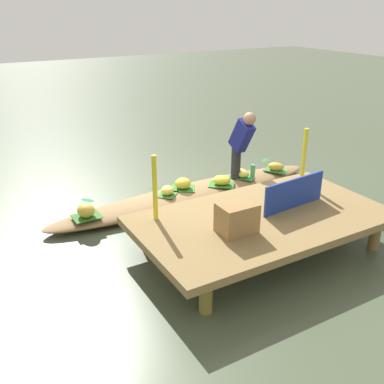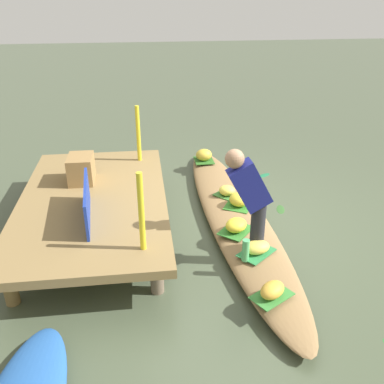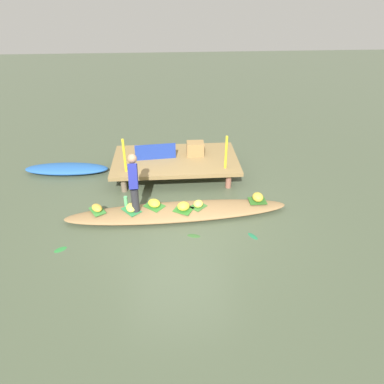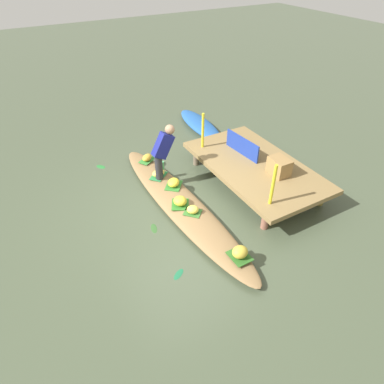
% 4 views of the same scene
% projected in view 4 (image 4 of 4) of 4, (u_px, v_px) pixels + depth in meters
% --- Properties ---
extents(canal_water, '(40.00, 40.00, 0.00)m').
position_uv_depth(canal_water, '(180.00, 208.00, 6.80)').
color(canal_water, '#46523B').
rests_on(canal_water, ground).
extents(dock_platform, '(3.20, 1.80, 0.49)m').
position_uv_depth(dock_platform, '(255.00, 166.00, 7.25)').
color(dock_platform, olive).
rests_on(dock_platform, ground).
extents(vendor_boat, '(4.86, 0.97, 0.19)m').
position_uv_depth(vendor_boat, '(180.00, 204.00, 6.75)').
color(vendor_boat, olive).
rests_on(vendor_boat, ground).
extents(moored_boat, '(2.24, 0.77, 0.21)m').
position_uv_depth(moored_boat, '(200.00, 125.00, 9.60)').
color(moored_boat, '#2558A3').
rests_on(moored_boat, ground).
extents(leaf_mat_0, '(0.38, 0.32, 0.01)m').
position_uv_depth(leaf_mat_0, '(239.00, 256.00, 5.50)').
color(leaf_mat_0, '#2D6322').
rests_on(leaf_mat_0, vendor_boat).
extents(banana_bunch_0, '(0.26, 0.29, 0.20)m').
position_uv_depth(banana_bunch_0, '(240.00, 252.00, 5.44)').
color(banana_bunch_0, gold).
rests_on(banana_bunch_0, vendor_boat).
extents(leaf_mat_1, '(0.47, 0.49, 0.01)m').
position_uv_depth(leaf_mat_1, '(159.00, 176.00, 7.37)').
color(leaf_mat_1, '#2C8143').
rests_on(leaf_mat_1, vendor_boat).
extents(banana_bunch_1, '(0.26, 0.33, 0.14)m').
position_uv_depth(banana_bunch_1, '(158.00, 173.00, 7.33)').
color(banana_bunch_1, '#ECD055').
rests_on(banana_bunch_1, vendor_boat).
extents(leaf_mat_2, '(0.41, 0.47, 0.01)m').
position_uv_depth(leaf_mat_2, '(147.00, 160.00, 7.89)').
color(leaf_mat_2, '#388335').
rests_on(leaf_mat_2, vendor_boat).
extents(banana_bunch_2, '(0.32, 0.34, 0.14)m').
position_uv_depth(banana_bunch_2, '(147.00, 157.00, 7.85)').
color(banana_bunch_2, gold).
rests_on(banana_bunch_2, vendor_boat).
extents(leaf_mat_3, '(0.48, 0.47, 0.01)m').
position_uv_depth(leaf_mat_3, '(180.00, 204.00, 6.57)').
color(leaf_mat_3, '#307727').
rests_on(leaf_mat_3, vendor_boat).
extents(banana_bunch_3, '(0.35, 0.35, 0.18)m').
position_uv_depth(banana_bunch_3, '(180.00, 201.00, 6.52)').
color(banana_bunch_3, yellow).
rests_on(banana_bunch_3, vendor_boat).
extents(leaf_mat_4, '(0.51, 0.50, 0.01)m').
position_uv_depth(leaf_mat_4, '(174.00, 185.00, 7.08)').
color(leaf_mat_4, '#31762B').
rests_on(leaf_mat_4, vendor_boat).
extents(banana_bunch_4, '(0.37, 0.37, 0.15)m').
position_uv_depth(banana_bunch_4, '(174.00, 182.00, 7.03)').
color(banana_bunch_4, yellow).
rests_on(banana_bunch_4, vendor_boat).
extents(leaf_mat_5, '(0.41, 0.41, 0.01)m').
position_uv_depth(leaf_mat_5, '(193.00, 212.00, 6.38)').
color(leaf_mat_5, '#39722E').
rests_on(leaf_mat_5, vendor_boat).
extents(banana_bunch_5, '(0.29, 0.30, 0.14)m').
position_uv_depth(banana_bunch_5, '(193.00, 210.00, 6.34)').
color(banana_bunch_5, '#F8E151').
rests_on(banana_bunch_5, vendor_boat).
extents(vendor_person, '(0.21, 0.53, 1.19)m').
position_uv_depth(vendor_person, '(163.00, 150.00, 6.92)').
color(vendor_person, '#28282D').
rests_on(vendor_person, vendor_boat).
extents(water_bottle, '(0.08, 0.08, 0.25)m').
position_uv_depth(water_bottle, '(162.00, 167.00, 7.44)').
color(water_bottle, '#54BA6F').
rests_on(water_bottle, vendor_boat).
extents(market_banner, '(1.03, 0.12, 0.41)m').
position_uv_depth(market_banner, '(242.00, 146.00, 7.44)').
color(market_banner, navy).
rests_on(market_banner, dock_platform).
extents(railing_post_west, '(0.06, 0.06, 0.83)m').
position_uv_depth(railing_post_west, '(203.00, 131.00, 7.56)').
color(railing_post_west, yellow).
rests_on(railing_post_west, dock_platform).
extents(railing_post_east, '(0.06, 0.06, 0.83)m').
position_uv_depth(railing_post_east, '(273.00, 185.00, 5.90)').
color(railing_post_east, yellow).
rests_on(railing_post_east, dock_platform).
extents(produce_crate, '(0.44, 0.32, 0.36)m').
position_uv_depth(produce_crate, '(279.00, 166.00, 6.81)').
color(produce_crate, olive).
rests_on(produce_crate, dock_platform).
extents(drifting_plant_0, '(0.29, 0.18, 0.01)m').
position_uv_depth(drifting_plant_0, '(154.00, 228.00, 6.31)').
color(drifting_plant_0, '#315D29').
rests_on(drifting_plant_0, ground).
extents(drifting_plant_1, '(0.28, 0.24, 0.01)m').
position_uv_depth(drifting_plant_1, '(101.00, 167.00, 8.02)').
color(drifting_plant_1, '#297833').
rests_on(drifting_plant_1, ground).
extents(drifting_plant_2, '(0.23, 0.27, 0.01)m').
position_uv_depth(drifting_plant_2, '(179.00, 274.00, 5.45)').
color(drifting_plant_2, '#1E6B42').
rests_on(drifting_plant_2, ground).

